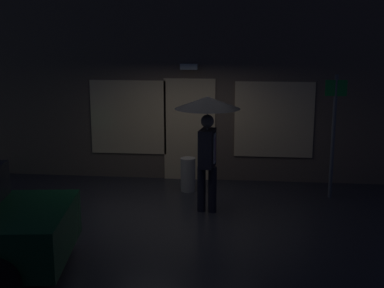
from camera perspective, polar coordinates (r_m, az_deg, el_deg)
The scene contains 5 objects.
ground_plane at distance 9.19m, azimuth -1.77°, elevation -7.69°, with size 18.00×18.00×0.00m, color #26262B.
building_facade at distance 11.01m, azimuth -0.17°, elevation 7.41°, with size 8.81×0.48×4.46m.
person_with_umbrella at distance 8.86m, azimuth 1.72°, elevation 2.65°, with size 1.14×1.14×2.07m.
street_sign_post at distance 10.07m, azimuth 15.48°, elevation 1.61°, with size 0.40×0.07×2.38m.
sidewalk_bollard at distance 10.34m, azimuth -0.45°, elevation -3.42°, with size 0.30×0.30×0.68m, color #B2A899.
Camera 1 is at (1.18, -8.56, 3.14)m, focal length 47.91 mm.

